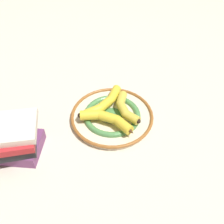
# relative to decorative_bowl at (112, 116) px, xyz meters

# --- Properties ---
(ground_plane) EXTENTS (2.80, 2.80, 0.00)m
(ground_plane) POSITION_rel_decorative_bowl_xyz_m (-0.01, -0.01, -0.01)
(ground_plane) COLOR beige
(decorative_bowl) EXTENTS (0.30, 0.30, 0.03)m
(decorative_bowl) POSITION_rel_decorative_bowl_xyz_m (0.00, 0.00, 0.00)
(decorative_bowl) COLOR beige
(decorative_bowl) RESTS_ON ground_plane
(banana_a) EXTENTS (0.15, 0.11, 0.03)m
(banana_a) POSITION_rel_decorative_bowl_xyz_m (0.03, -0.04, 0.03)
(banana_a) COLOR gold
(banana_a) RESTS_ON decorative_bowl
(banana_b) EXTENTS (0.08, 0.21, 0.03)m
(banana_b) POSITION_rel_decorative_bowl_xyz_m (-0.05, 0.00, 0.03)
(banana_b) COLOR yellow
(banana_b) RESTS_ON decorative_bowl
(banana_c) EXTENTS (0.20, 0.11, 0.03)m
(banana_c) POSITION_rel_decorative_bowl_xyz_m (0.02, 0.04, 0.03)
(banana_c) COLOR yellow
(banana_c) RESTS_ON decorative_bowl
(book_stack) EXTENTS (0.22, 0.23, 0.13)m
(book_stack) POSITION_rel_decorative_bowl_xyz_m (-0.24, 0.27, 0.05)
(book_stack) COLOR #753D70
(book_stack) RESTS_ON ground_plane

